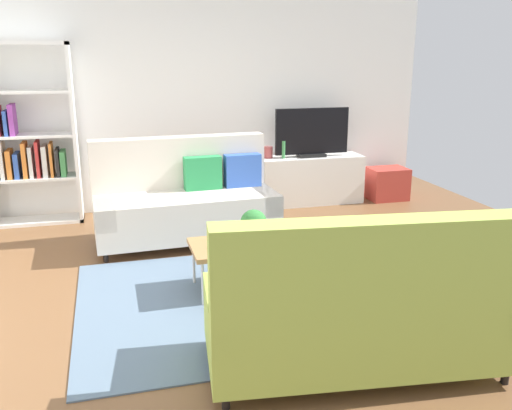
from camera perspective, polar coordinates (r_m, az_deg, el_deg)
name	(u,v)px	position (r m, az deg, el deg)	size (l,w,h in m)	color
ground_plane	(236,287)	(4.89, -2.06, -8.46)	(7.68, 7.68, 0.00)	brown
wall_far	(185,95)	(7.24, -7.33, 11.19)	(6.40, 0.12, 2.90)	white
area_rug	(256,297)	(4.68, -0.01, -9.51)	(2.90, 2.20, 0.01)	slate
couch_beige	(186,200)	(5.97, -7.21, 0.47)	(1.94, 0.93, 1.10)	beige
couch_green	(357,308)	(3.57, 10.37, -10.40)	(1.99, 1.06, 1.10)	#A3BC4C
coffee_table	(255,245)	(4.73, -0.06, -4.20)	(1.10, 0.56, 0.42)	#9E7042
tv_console	(310,180)	(7.48, 5.61, 2.62)	(1.40, 0.44, 0.64)	silver
tv	(312,133)	(7.35, 5.79, 7.39)	(1.00, 0.20, 0.64)	black
bookshelf	(24,141)	(6.97, -22.84, 6.09)	(1.10, 0.36, 2.10)	white
storage_trunk	(387,184)	(7.87, 13.37, 2.16)	(0.52, 0.40, 0.44)	#B2382D
potted_plant	(254,227)	(4.58, -0.25, -2.31)	(0.22, 0.22, 0.31)	brown
table_book_0	(234,242)	(4.68, -2.32, -3.84)	(0.24, 0.18, 0.03)	orange
table_book_1	(234,238)	(4.67, -2.32, -3.41)	(0.24, 0.18, 0.04)	#3F8C4C
vase_0	(268,152)	(7.27, 1.25, 5.48)	(0.12, 0.12, 0.15)	#B24C4C
bottle_0	(283,150)	(7.23, 2.85, 5.73)	(0.05, 0.05, 0.23)	#3F8C4C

